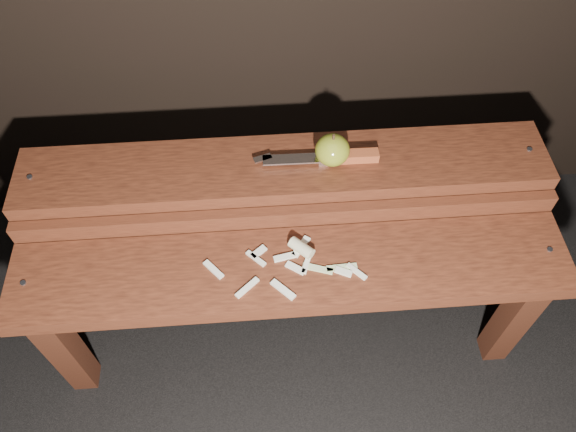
{
  "coord_description": "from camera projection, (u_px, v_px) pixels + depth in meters",
  "views": [
    {
      "loc": [
        -0.05,
        -0.66,
        1.44
      ],
      "look_at": [
        0.0,
        0.06,
        0.45
      ],
      "focal_mm": 35.0,
      "sensor_mm": 36.0,
      "label": 1
    }
  ],
  "objects": [
    {
      "name": "knife",
      "position": [
        337.0,
        157.0,
        1.25
      ],
      "size": [
        0.28,
        0.04,
        0.02
      ],
      "color": "#984121",
      "rests_on": "bench_rear_tier"
    },
    {
      "name": "apple_scraps",
      "position": [
        295.0,
        259.0,
        1.19
      ],
      "size": [
        0.34,
        0.16,
        0.03
      ],
      "color": "beige",
      "rests_on": "bench_front_tier"
    },
    {
      "name": "bench_rear_tier",
      "position": [
        285.0,
        189.0,
        1.32
      ],
      "size": [
        1.2,
        0.21,
        0.5
      ],
      "color": "#39190E",
      "rests_on": "ground"
    },
    {
      "name": "ground",
      "position": [
        290.0,
        328.0,
        1.56
      ],
      "size": [
        60.0,
        60.0,
        0.0
      ],
      "primitive_type": "plane",
      "color": "black"
    },
    {
      "name": "apple",
      "position": [
        332.0,
        150.0,
        1.23
      ],
      "size": [
        0.08,
        0.08,
        0.08
      ],
      "color": "olive",
      "rests_on": "bench_rear_tier"
    },
    {
      "name": "bench_front_tier",
      "position": [
        292.0,
        286.0,
        1.24
      ],
      "size": [
        1.2,
        0.2,
        0.42
      ],
      "color": "#39190E",
      "rests_on": "ground"
    }
  ]
}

